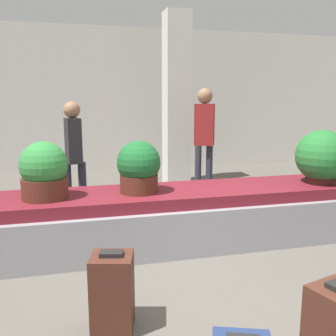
{
  "coord_description": "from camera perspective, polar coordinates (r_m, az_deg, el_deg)",
  "views": [
    {
      "loc": [
        -1.0,
        -2.47,
        1.62
      ],
      "look_at": [
        0.0,
        1.47,
        0.87
      ],
      "focal_mm": 40.0,
      "sensor_mm": 36.0,
      "label": 1
    }
  ],
  "objects": [
    {
      "name": "potted_plant_0",
      "position": [
        3.98,
        -18.37,
        -0.56
      ],
      "size": [
        0.48,
        0.48,
        0.59
      ],
      "color": "#4C2319",
      "rests_on": "carousel"
    },
    {
      "name": "ground_plane",
      "position": [
        3.12,
        7.1,
        -20.94
      ],
      "size": [
        18.0,
        18.0,
        0.0
      ],
      "primitive_type": "plane",
      "color": "#59544C"
    },
    {
      "name": "traveler_1",
      "position": [
        6.27,
        5.55,
        5.55
      ],
      "size": [
        0.37,
        0.31,
        1.8
      ],
      "rotation": [
        0.0,
        0.0,
        -0.48
      ],
      "color": "#282833",
      "rests_on": "ground_plane"
    },
    {
      "name": "traveler_0",
      "position": [
        5.27,
        -14.19,
        2.71
      ],
      "size": [
        0.31,
        0.35,
        1.59
      ],
      "rotation": [
        0.0,
        0.0,
        1.76
      ],
      "color": "#282833",
      "rests_on": "ground_plane"
    },
    {
      "name": "potted_plant_1",
      "position": [
        4.84,
        22.4,
        1.52
      ],
      "size": [
        0.62,
        0.62,
        0.64
      ],
      "color": "#381914",
      "rests_on": "carousel"
    },
    {
      "name": "potted_plant_2",
      "position": [
        4.05,
        -4.48,
        0.06
      ],
      "size": [
        0.47,
        0.47,
        0.56
      ],
      "color": "#4C2319",
      "rests_on": "carousel"
    },
    {
      "name": "pillar",
      "position": [
        7.16,
        1.31,
        10.26
      ],
      "size": [
        0.46,
        0.46,
        3.2
      ],
      "color": "silver",
      "rests_on": "ground_plane"
    },
    {
      "name": "back_wall",
      "position": [
        8.67,
        -7.73,
        10.2
      ],
      "size": [
        18.0,
        0.06,
        3.2
      ],
      "color": "beige",
      "rests_on": "ground_plane"
    },
    {
      "name": "suitcase_6",
      "position": [
        2.8,
        -8.45,
        -18.23
      ],
      "size": [
        0.34,
        0.33,
        0.59
      ],
      "rotation": [
        0.0,
        0.0,
        -0.25
      ],
      "color": "#472319",
      "rests_on": "ground_plane"
    },
    {
      "name": "carousel",
      "position": [
        4.27,
        0.0,
        -7.56
      ],
      "size": [
        8.64,
        1.0,
        0.62
      ],
      "color": "gray",
      "rests_on": "ground_plane"
    }
  ]
}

